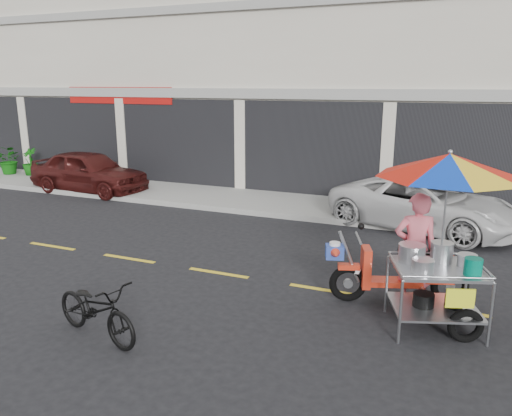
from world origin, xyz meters
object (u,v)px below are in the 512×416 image
at_px(white_pickup, 424,204).
at_px(food_vendor_rig, 433,213).
at_px(near_bicycle, 96,309).
at_px(maroon_sedan, 89,171).

relative_size(white_pickup, food_vendor_rig, 1.48).
distance_m(white_pickup, near_bicycle, 8.14).
height_order(white_pickup, near_bicycle, white_pickup).
distance_m(white_pickup, food_vendor_rig, 4.98).
relative_size(white_pickup, near_bicycle, 2.73).
relative_size(near_bicycle, food_vendor_rig, 0.54).
distance_m(maroon_sedan, white_pickup, 10.23).
bearing_deg(near_bicycle, food_vendor_rig, -45.11).
bearing_deg(maroon_sedan, white_pickup, -88.36).
bearing_deg(food_vendor_rig, white_pickup, 75.91).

